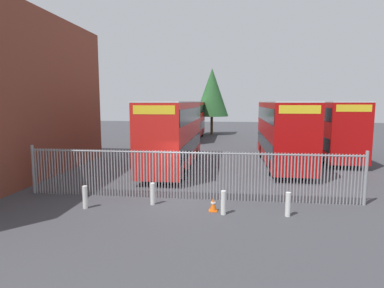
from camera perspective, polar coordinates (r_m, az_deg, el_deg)
The scene contains 12 objects.
ground_plane at distance 22.78m, azimuth 1.24°, elevation -3.70°, with size 100.00×100.00×0.00m, color #3D3D42.
palisade_fence at distance 14.72m, azimuth -0.51°, elevation -5.19°, with size 15.25×0.14×2.35m.
double_decker_bus_near_gate at distance 21.58m, azimuth -3.26°, elevation 2.17°, with size 2.54×10.81×4.42m.
double_decker_bus_behind_fence_left at distance 27.87m, azimuth 22.72°, elevation 2.79°, with size 2.54×10.81×4.42m.
double_decker_bus_behind_fence_right at distance 23.25m, azimuth 15.66°, elevation 2.29°, with size 2.54×10.81×4.42m.
double_decker_bus_far_back at distance 38.42m, azimuth -0.31°, elevation 4.49°, with size 2.54×10.81×4.42m.
bollard_near_left at distance 14.31m, azimuth -18.27°, elevation -8.86°, with size 0.20×0.20×0.95m, color silver.
bollard_center_front at distance 14.19m, azimuth -6.93°, elevation -8.67°, with size 0.20×0.20×0.95m, color silver.
bollard_near_right at distance 12.96m, azimuth 5.53°, elevation -10.22°, with size 0.20×0.20×0.95m, color silver.
bollard_far_right at distance 13.23m, azimuth 16.51°, elevation -10.13°, with size 0.20×0.20×0.95m, color silver.
traffic_cone_by_gate at distance 13.35m, azimuth 3.74°, elevation -10.50°, with size 0.34×0.34×0.59m.
tree_tall_back at distance 44.13m, azimuth 3.53°, elevation 9.04°, with size 4.47×4.47×8.85m.
Camera 1 is at (2.25, -14.24, 4.40)m, focal length 30.36 mm.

